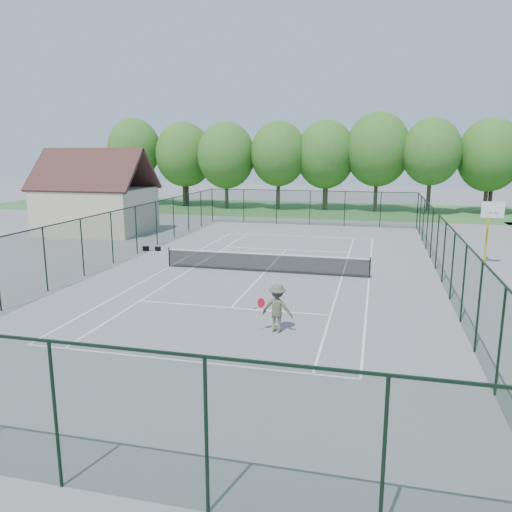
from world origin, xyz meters
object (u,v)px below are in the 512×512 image
object	(u,v)px
sports_bag_a	(146,249)
tennis_player	(277,308)
basketball_goal	(490,220)
tennis_net	(265,262)

from	to	relation	value
sports_bag_a	tennis_player	world-z (taller)	tennis_player
basketball_goal	tennis_player	xyz separation A→B (m)	(-9.54, -13.48, -1.69)
basketball_goal	tennis_player	distance (m)	16.60
basketball_goal	sports_bag_a	distance (m)	20.95
tennis_net	tennis_player	distance (m)	8.99
tennis_player	sports_bag_a	bearing A→B (deg)	131.88
tennis_net	basketball_goal	distance (m)	13.04
tennis_net	basketball_goal	xyz separation A→B (m)	(11.95, 4.82, 1.99)
tennis_net	sports_bag_a	size ratio (longest dim) A/B	29.81
tennis_player	basketball_goal	bearing A→B (deg)	54.70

